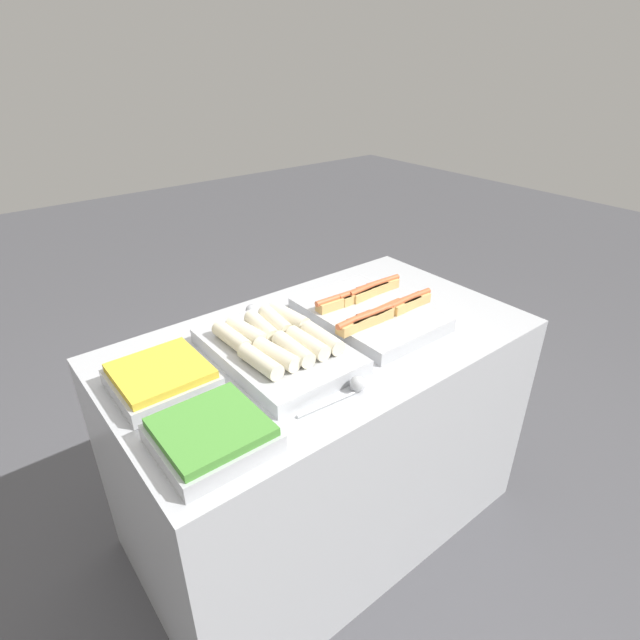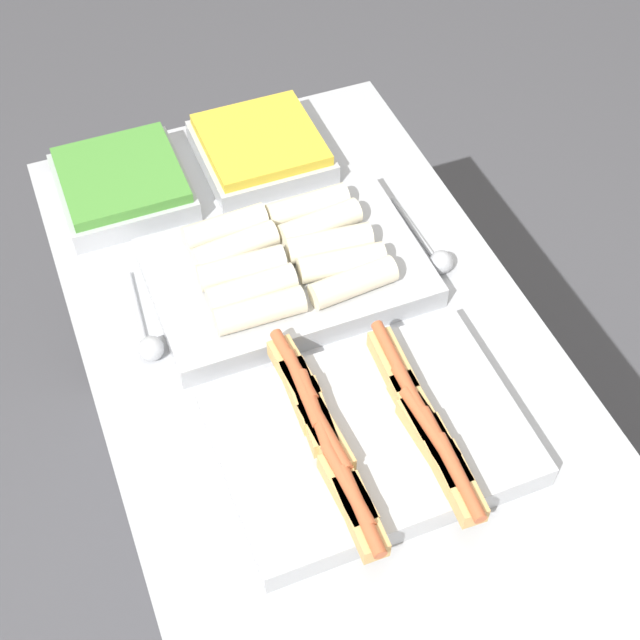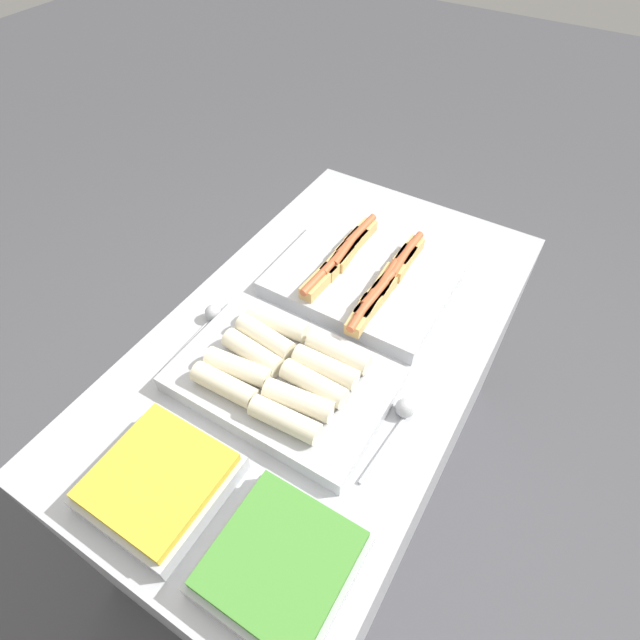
{
  "view_description": "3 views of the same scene",
  "coord_description": "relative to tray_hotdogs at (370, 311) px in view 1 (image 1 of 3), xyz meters",
  "views": [
    {
      "loc": [
        -0.95,
        -1.18,
        1.8
      ],
      "look_at": [
        -0.01,
        0.0,
        0.98
      ],
      "focal_mm": 28.0,
      "sensor_mm": 36.0,
      "label": 1
    },
    {
      "loc": [
        0.94,
        -0.38,
        2.24
      ],
      "look_at": [
        -0.01,
        0.0,
        0.98
      ],
      "focal_mm": 50.0,
      "sensor_mm": 36.0,
      "label": 2
    },
    {
      "loc": [
        -0.77,
        -0.46,
        1.98
      ],
      "look_at": [
        -0.01,
        0.0,
        0.98
      ],
      "focal_mm": 28.0,
      "sensor_mm": 36.0,
      "label": 3
    }
  ],
  "objects": [
    {
      "name": "serving_spoon_near",
      "position": [
        -0.35,
        -0.3,
        -0.02
      ],
      "size": [
        0.24,
        0.05,
        0.05
      ],
      "color": "#B2B5BA",
      "rests_on": "counter"
    },
    {
      "name": "serving_spoon_far",
      "position": [
        -0.35,
        0.3,
        -0.02
      ],
      "size": [
        0.25,
        0.05,
        0.05
      ],
      "color": "#B2B5BA",
      "rests_on": "counter"
    },
    {
      "name": "tray_side_back",
      "position": [
        -0.78,
        0.08,
        -0.0
      ],
      "size": [
        0.28,
        0.27,
        0.07
      ],
      "color": "#B7BABF",
      "rests_on": "counter"
    },
    {
      "name": "counter",
      "position": [
        -0.22,
        0.0,
        -0.49
      ],
      "size": [
        1.49,
        0.85,
        0.9
      ],
      "color": "#B7BABF",
      "rests_on": "ground_plane"
    },
    {
      "name": "ground_plane",
      "position": [
        -0.22,
        0.0,
        -0.94
      ],
      "size": [
        12.0,
        12.0,
        0.0
      ],
      "primitive_type": "plane",
      "color": "#4C4C51"
    },
    {
      "name": "tray_hotdogs",
      "position": [
        0.0,
        0.0,
        0.0
      ],
      "size": [
        0.46,
        0.51,
        0.1
      ],
      "color": "#B7BABF",
      "rests_on": "counter"
    },
    {
      "name": "tray_side_front",
      "position": [
        -0.78,
        -0.24,
        -0.0
      ],
      "size": [
        0.28,
        0.27,
        0.07
      ],
      "color": "#B7BABF",
      "rests_on": "counter"
    },
    {
      "name": "tray_wraps",
      "position": [
        -0.42,
        0.0,
        0.0
      ],
      "size": [
        0.36,
        0.54,
        0.1
      ],
      "color": "#B7BABF",
      "rests_on": "counter"
    }
  ]
}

